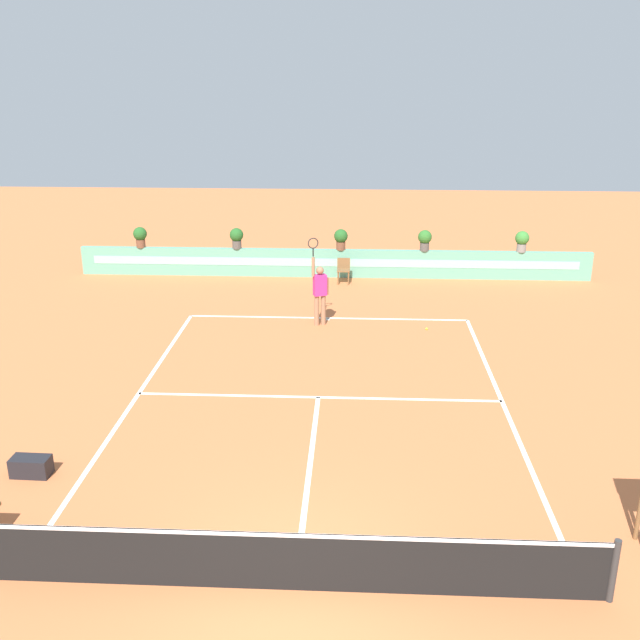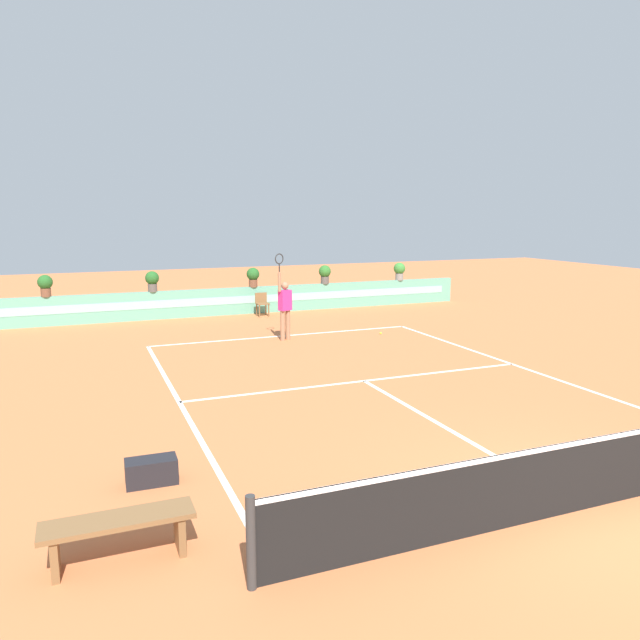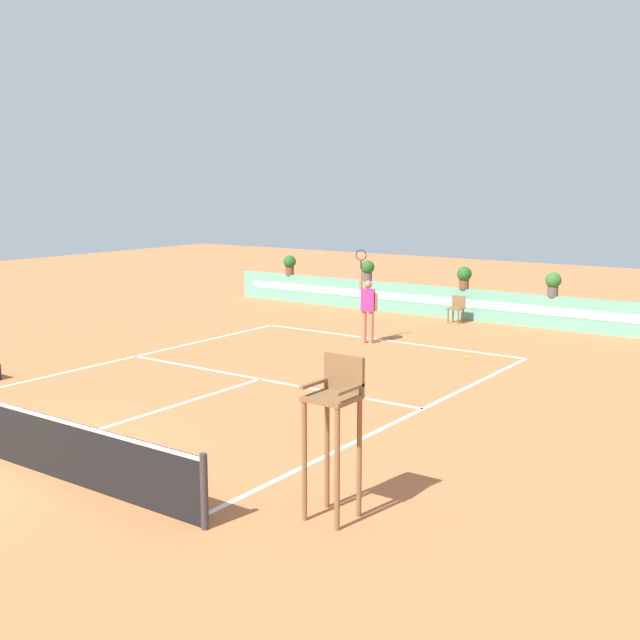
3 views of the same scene
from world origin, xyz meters
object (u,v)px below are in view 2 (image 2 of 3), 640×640
(potted_plant_left, at_px, (152,280))
(potted_plant_far_right, at_px, (399,270))
(tennis_player, at_px, (285,305))
(ball_kid_chair, at_px, (262,303))
(potted_plant_right, at_px, (325,273))
(potted_plant_far_left, at_px, (45,284))
(potted_plant_centre, at_px, (253,276))
(bench_courtside, at_px, (119,529))
(gear_bag, at_px, (151,471))
(tennis_ball_near_baseline, at_px, (381,333))

(potted_plant_left, relative_size, potted_plant_far_right, 1.00)
(tennis_player, height_order, potted_plant_far_right, tennis_player)
(ball_kid_chair, distance_m, potted_plant_right, 3.04)
(ball_kid_chair, xyz_separation_m, potted_plant_right, (2.80, 0.73, 0.93))
(potted_plant_far_left, distance_m, potted_plant_far_right, 13.36)
(potted_plant_centre, bearing_deg, potted_plant_far_left, 180.00)
(potted_plant_left, relative_size, potted_plant_right, 1.00)
(bench_courtside, height_order, potted_plant_centre, potted_plant_centre)
(potted_plant_left, height_order, potted_plant_far_left, same)
(tennis_player, bearing_deg, potted_plant_right, 56.36)
(potted_plant_left, relative_size, potted_plant_centre, 1.00)
(bench_courtside, relative_size, potted_plant_right, 2.21)
(bench_courtside, distance_m, potted_plant_right, 17.75)
(potted_plant_far_left, bearing_deg, potted_plant_right, 0.00)
(potted_plant_centre, bearing_deg, ball_kid_chair, -80.91)
(bench_courtside, distance_m, potted_plant_far_left, 15.47)
(gear_bag, distance_m, tennis_ball_near_baseline, 11.36)
(tennis_player, xyz_separation_m, potted_plant_far_left, (-6.63, 5.11, 0.36))
(potted_plant_far_right, bearing_deg, potted_plant_right, 180.00)
(ball_kid_chair, bearing_deg, potted_plant_far_right, 6.80)
(tennis_ball_near_baseline, height_order, potted_plant_far_right, potted_plant_far_right)
(potted_plant_far_left, bearing_deg, bench_courtside, -85.39)
(potted_plant_far_left, relative_size, potted_plant_right, 1.00)
(potted_plant_far_left, bearing_deg, potted_plant_left, 0.00)
(ball_kid_chair, bearing_deg, potted_plant_centre, 99.09)
(potted_plant_centre, xyz_separation_m, potted_plant_right, (2.92, 0.00, 0.00))
(gear_bag, distance_m, potted_plant_centre, 14.61)
(tennis_ball_near_baseline, distance_m, potted_plant_far_left, 11.16)
(potted_plant_far_left, bearing_deg, gear_bag, -82.50)
(bench_courtside, height_order, tennis_ball_near_baseline, bench_courtside)
(tennis_player, relative_size, potted_plant_far_right, 3.57)
(gear_bag, bearing_deg, bench_courtside, -106.52)
(potted_plant_left, bearing_deg, bench_courtside, -98.12)
(gear_bag, xyz_separation_m, potted_plant_far_right, (11.58, 13.55, 1.23))
(bench_courtside, relative_size, gear_bag, 2.29)
(tennis_player, relative_size, potted_plant_centre, 3.57)
(potted_plant_far_right, height_order, potted_plant_right, same)
(ball_kid_chair, xyz_separation_m, potted_plant_left, (-3.79, 0.73, 0.93))
(tennis_player, bearing_deg, ball_kid_chair, 82.22)
(tennis_player, distance_m, potted_plant_right, 6.14)
(gear_bag, bearing_deg, potted_plant_left, 83.05)
(bench_courtside, xyz_separation_m, potted_plant_left, (2.20, 15.39, 1.04))
(potted_plant_far_right, bearing_deg, potted_plant_left, 180.00)
(ball_kid_chair, height_order, potted_plant_left, potted_plant_left)
(bench_courtside, relative_size, potted_plant_left, 2.21)
(tennis_player, relative_size, potted_plant_right, 3.57)
(potted_plant_left, distance_m, potted_plant_right, 6.59)
(bench_courtside, bearing_deg, tennis_player, 62.35)
(ball_kid_chair, bearing_deg, gear_bag, -112.99)
(ball_kid_chair, height_order, potted_plant_far_right, potted_plant_far_right)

